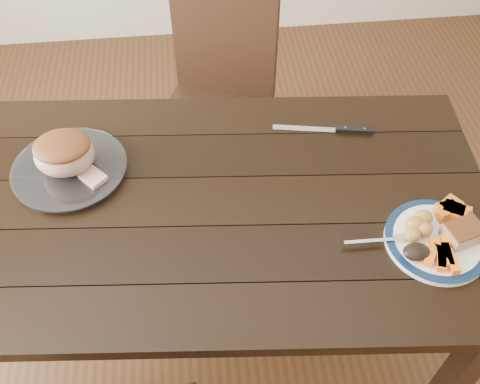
{
  "coord_description": "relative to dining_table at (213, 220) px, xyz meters",
  "views": [
    {
      "loc": [
        -0.03,
        -0.97,
        1.92
      ],
      "look_at": [
        0.08,
        -0.02,
        0.8
      ],
      "focal_mm": 40.0,
      "sensor_mm": 36.0,
      "label": 1
    }
  ],
  "objects": [
    {
      "name": "dark_mushroom",
      "position": [
        0.51,
        -0.26,
        0.13
      ],
      "size": [
        0.07,
        0.05,
        0.03
      ],
      "primitive_type": "ellipsoid",
      "color": "black",
      "rests_on": "dinner_plate"
    },
    {
      "name": "roast_joint",
      "position": [
        -0.41,
        0.16,
        0.17
      ],
      "size": [
        0.17,
        0.15,
        0.11
      ],
      "primitive_type": "ellipsoid",
      "color": "tan",
      "rests_on": "serving_platter"
    },
    {
      "name": "serving_platter",
      "position": [
        -0.41,
        0.16,
        0.1
      ],
      "size": [
        0.33,
        0.33,
        0.02
      ],
      "primitive_type": "cylinder",
      "color": "white",
      "rests_on": "dining_table"
    },
    {
      "name": "dinner_plate",
      "position": [
        0.58,
        -0.21,
        0.1
      ],
      "size": [
        0.27,
        0.27,
        0.02
      ],
      "primitive_type": "cylinder",
      "color": "white",
      "rests_on": "dining_table"
    },
    {
      "name": "plate_rim",
      "position": [
        0.58,
        -0.21,
        0.11
      ],
      "size": [
        0.27,
        0.27,
        0.02
      ],
      "primitive_type": "torus",
      "color": "#0C1E3D",
      "rests_on": "dinner_plate"
    },
    {
      "name": "chair_far",
      "position": [
        0.07,
        0.73,
        -0.13
      ],
      "size": [
        0.55,
        0.56,
        0.93
      ],
      "rotation": [
        0.0,
        0.0,
        2.75
      ],
      "color": "black",
      "rests_on": "ground"
    },
    {
      "name": "cut_slice",
      "position": [
        -0.33,
        0.1,
        0.12
      ],
      "size": [
        0.09,
        0.09,
        0.02
      ],
      "primitive_type": "cube",
      "rotation": [
        0.0,
        0.0,
        -0.83
      ],
      "color": "tan",
      "rests_on": "serving_platter"
    },
    {
      "name": "fork",
      "position": [
        0.44,
        -0.2,
        0.11
      ],
      "size": [
        0.18,
        0.03,
        0.0
      ],
      "rotation": [
        0.0,
        0.0,
        -0.02
      ],
      "color": "silver",
      "rests_on": "dinner_plate"
    },
    {
      "name": "dining_table",
      "position": [
        0.0,
        0.0,
        0.0
      ],
      "size": [
        1.67,
        1.04,
        0.75
      ],
      "rotation": [
        0.0,
        0.0,
        -0.09
      ],
      "color": "black",
      "rests_on": "ground"
    },
    {
      "name": "pork_slice",
      "position": [
        0.64,
        -0.22,
        0.13
      ],
      "size": [
        0.11,
        0.09,
        0.04
      ],
      "primitive_type": "cube",
      "rotation": [
        0.0,
        0.0,
        0.26
      ],
      "color": "tan",
      "rests_on": "dinner_plate"
    },
    {
      "name": "carving_knife",
      "position": [
        0.44,
        0.24,
        0.1
      ],
      "size": [
        0.32,
        0.08,
        0.01
      ],
      "rotation": [
        0.0,
        0.0,
        -0.19
      ],
      "color": "silver",
      "rests_on": "dining_table"
    },
    {
      "name": "ground",
      "position": [
        0.0,
        0.0,
        -0.66
      ],
      "size": [
        4.0,
        4.0,
        0.0
      ],
      "primitive_type": "plane",
      "color": "#472B16",
      "rests_on": "ground"
    },
    {
      "name": "carrot_batons",
      "position": [
        0.57,
        -0.27,
        0.12
      ],
      "size": [
        0.1,
        0.12,
        0.02
      ],
      "color": "orange",
      "rests_on": "dinner_plate"
    },
    {
      "name": "pumpkin_wedges",
      "position": [
        0.64,
        -0.14,
        0.13
      ],
      "size": [
        0.1,
        0.09,
        0.04
      ],
      "color": "orange",
      "rests_on": "dinner_plate"
    },
    {
      "name": "roasted_potatoes",
      "position": [
        0.54,
        -0.18,
        0.13
      ],
      "size": [
        0.09,
        0.09,
        0.04
      ],
      "color": "gold",
      "rests_on": "dinner_plate"
    }
  ]
}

